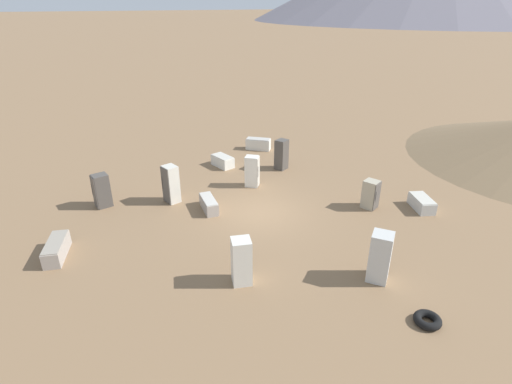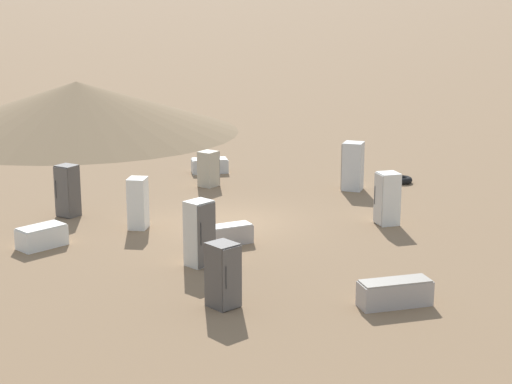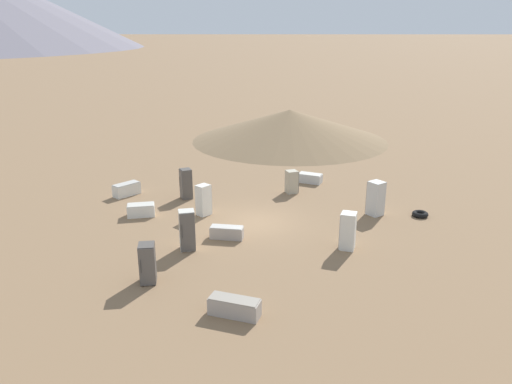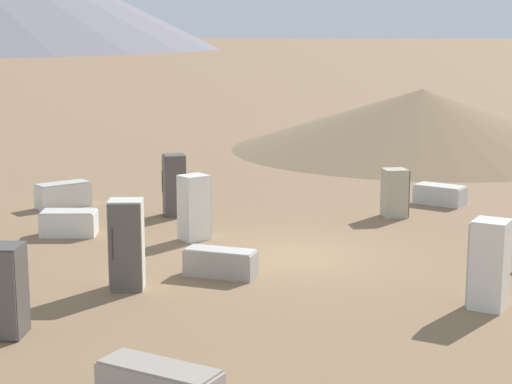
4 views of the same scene
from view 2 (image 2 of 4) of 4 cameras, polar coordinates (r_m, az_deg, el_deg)
The scene contains 14 objects.
ground_plane at distance 29.03m, azimuth -1.73°, elevation -2.04°, with size 1000.00×1000.00×0.00m, color #846647.
dirt_mound at distance 47.14m, azimuth -11.82°, elevation 5.57°, with size 17.35×17.35×2.75m.
discarded_fridge_1 at distance 21.44m, azimuth -2.20°, elevation -5.56°, with size 0.72×0.82×1.66m.
discarded_fridge_2 at distance 27.09m, azimuth -14.09°, elevation -2.90°, with size 1.57×1.03×0.67m.
discarded_fridge_3 at distance 33.54m, azimuth 6.46°, elevation 1.72°, with size 1.03×1.04×1.89m.
discarded_fridge_4 at distance 30.29m, azimuth -12.46°, elevation 0.08°, with size 0.84×0.84×1.81m.
discarded_fridge_5 at distance 21.93m, azimuth 9.24°, elevation -6.66°, with size 1.96×1.18×0.67m.
discarded_fridge_6 at distance 34.04m, azimuth -3.18°, elevation 1.56°, with size 0.86×0.82×1.41m.
discarded_fridge_7 at distance 26.58m, azimuth -1.96°, elevation -2.86°, with size 1.66×0.78×0.62m.
discarded_fridge_8 at distance 28.93m, azimuth 8.75°, elevation -0.44°, with size 0.86×0.84×1.77m.
discarded_fridge_9 at distance 28.42m, azimuth -7.87°, elevation -0.74°, with size 0.90×0.91×1.70m.
discarded_fridge_10 at distance 24.50m, azimuth -3.79°, elevation -2.76°, with size 0.82×0.77×1.91m.
discarded_fridge_11 at distance 36.56m, azimuth -3.11°, elevation 1.77°, with size 1.69×1.29×0.61m.
scrap_tire at distance 35.15m, azimuth 9.68°, elevation 0.81°, with size 0.86×0.86×0.26m.
Camera 2 is at (-14.86, -23.64, 7.97)m, focal length 60.00 mm.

